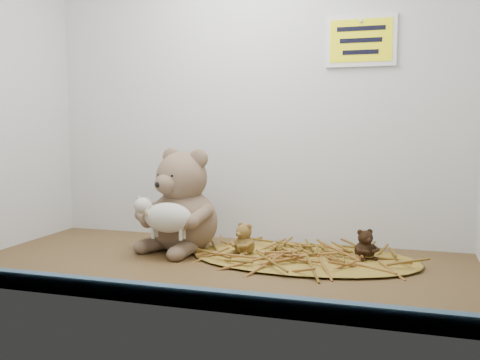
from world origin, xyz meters
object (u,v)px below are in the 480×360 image
(main_teddy, at_px, (184,200))
(toy_lamb, at_px, (168,218))
(mini_teddy_tan, at_px, (244,238))
(mini_teddy_brown, at_px, (365,243))

(main_teddy, distance_m, toy_lamb, 0.10)
(mini_teddy_tan, bearing_deg, toy_lamb, -130.01)
(main_teddy, height_order, toy_lamb, main_teddy)
(toy_lamb, height_order, mini_teddy_tan, toy_lamb)
(main_teddy, height_order, mini_teddy_tan, main_teddy)
(mini_teddy_tan, xyz_separation_m, mini_teddy_brown, (0.29, 0.04, -0.00))
(mini_teddy_tan, relative_size, mini_teddy_brown, 1.07)
(toy_lamb, xyz_separation_m, mini_teddy_brown, (0.47, 0.11, -0.06))
(main_teddy, xyz_separation_m, mini_teddy_brown, (0.47, 0.01, -0.09))
(main_teddy, bearing_deg, toy_lamb, -69.09)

